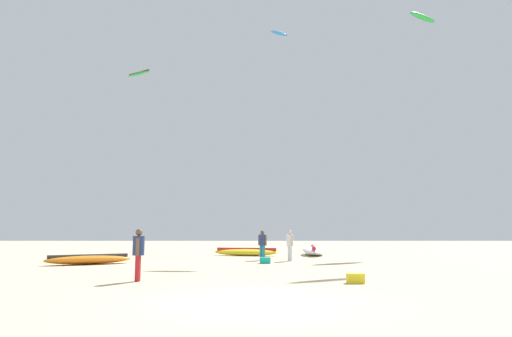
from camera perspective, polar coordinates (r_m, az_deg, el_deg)
name	(u,v)px	position (r m, az deg, el deg)	size (l,w,h in m)	color
ground_plane	(252,302)	(11.80, -0.45, -16.15)	(120.00, 120.00, 0.00)	beige
person_foreground	(140,251)	(16.75, -14.05, -9.78)	(0.40, 0.59, 1.79)	#B21E23
person_midground	(264,243)	(27.21, 1.03, -9.13)	(0.50, 0.39, 1.71)	teal
person_left	(292,243)	(26.57, 4.42, -9.14)	(0.39, 0.50, 1.71)	silver
kite_grounded_near	(248,252)	(31.74, -0.95, -10.24)	(4.59, 2.08, 0.57)	yellow
kite_grounded_mid	(91,260)	(25.45, -19.70, -10.51)	(4.30, 3.11, 0.54)	orange
kite_grounded_far	(315,251)	(32.85, 7.32, -9.99)	(2.06, 5.50, 0.69)	white
cooler_box	(357,278)	(16.11, 12.39, -13.08)	(0.56, 0.36, 0.32)	yellow
gear_bag	(267,260)	(24.59, 1.36, -11.26)	(0.56, 0.36, 0.32)	#19B29E
kite_aloft_0	(281,33)	(51.24, 3.10, 16.29)	(2.11, 1.68, 0.21)	blue
kite_aloft_2	(425,17)	(49.31, 20.06, 17.12)	(3.64, 3.05, 0.66)	green
kite_aloft_4	(141,74)	(46.13, -13.99, 11.28)	(2.86, 2.29, 0.61)	green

